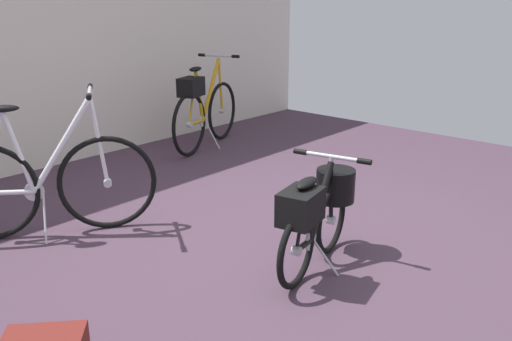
% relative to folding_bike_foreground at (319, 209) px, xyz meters
% --- Properties ---
extents(ground_plane, '(7.85, 7.85, 0.00)m').
position_rel_folding_bike_foreground_xyz_m(ground_plane, '(-0.04, 0.28, -0.39)').
color(ground_plane, '#473342').
extents(back_wall, '(7.85, 0.10, 2.76)m').
position_rel_folding_bike_foreground_xyz_m(back_wall, '(-0.04, 3.34, 0.99)').
color(back_wall, silver).
rests_on(back_wall, ground_plane).
extents(folding_bike_foreground, '(0.99, 0.53, 0.71)m').
position_rel_folding_bike_foreground_xyz_m(folding_bike_foreground, '(0.00, 0.00, 0.00)').
color(folding_bike_foreground, black).
rests_on(folding_bike_foreground, ground_plane).
extents(display_bike_left, '(1.43, 0.62, 1.04)m').
position_rel_folding_bike_foreground_xyz_m(display_bike_left, '(1.46, 2.62, 0.07)').
color(display_bike_left, black).
rests_on(display_bike_left, ground_plane).
extents(display_bike_right, '(1.31, 0.87, 1.06)m').
position_rel_folding_bike_foreground_xyz_m(display_bike_right, '(-0.89, 1.73, 0.01)').
color(display_bike_right, black).
rests_on(display_bike_right, ground_plane).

